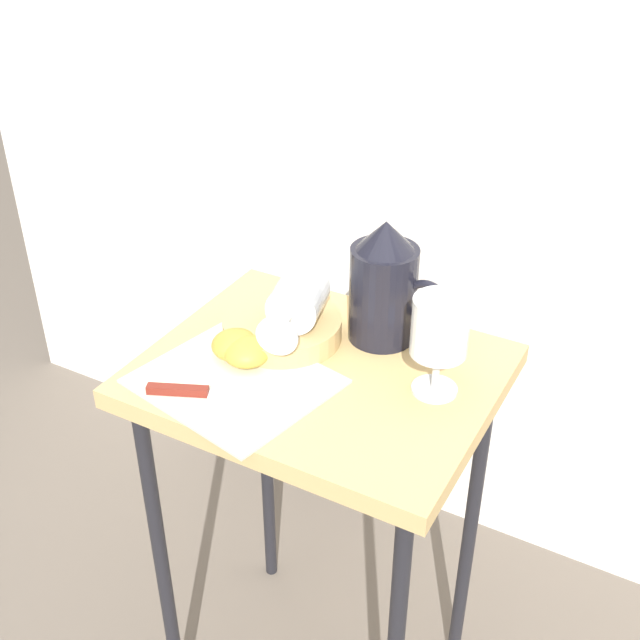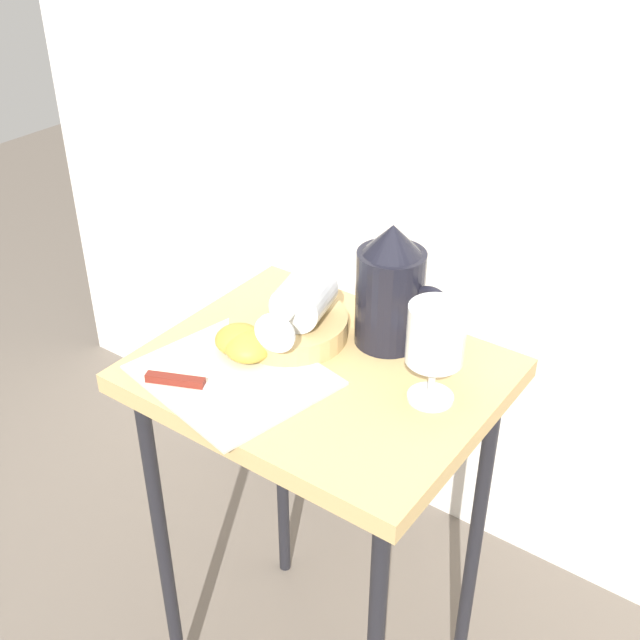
# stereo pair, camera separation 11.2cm
# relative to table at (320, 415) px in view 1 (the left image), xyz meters

# --- Properties ---
(curtain_drape) EXTENTS (2.40, 0.03, 2.12)m
(curtain_drape) POSITION_rel_table_xyz_m (0.00, 0.52, 0.44)
(curtain_drape) COLOR silver
(curtain_drape) RESTS_ON ground_plane
(table) EXTENTS (0.50, 0.40, 0.71)m
(table) POSITION_rel_table_xyz_m (0.00, 0.00, 0.00)
(table) COLOR tan
(table) RESTS_ON ground_plane
(linen_napkin) EXTENTS (0.29, 0.26, 0.00)m
(linen_napkin) POSITION_rel_table_xyz_m (-0.09, -0.09, 0.09)
(linen_napkin) COLOR beige
(linen_napkin) RESTS_ON table
(basket_tray) EXTENTS (0.18, 0.18, 0.03)m
(basket_tray) POSITION_rel_table_xyz_m (-0.09, 0.04, 0.11)
(basket_tray) COLOR tan
(basket_tray) RESTS_ON table
(pitcher) EXTENTS (0.15, 0.10, 0.19)m
(pitcher) POSITION_rel_table_xyz_m (0.04, 0.12, 0.17)
(pitcher) COLOR black
(pitcher) RESTS_ON table
(wine_glass_upright) EXTENTS (0.08, 0.08, 0.15)m
(wine_glass_upright) POSITION_rel_table_xyz_m (0.17, 0.03, 0.19)
(wine_glass_upright) COLOR silver
(wine_glass_upright) RESTS_ON table
(wine_glass_tipped_near) EXTENTS (0.10, 0.16, 0.08)m
(wine_glass_tipped_near) POSITION_rel_table_xyz_m (-0.06, 0.04, 0.16)
(wine_glass_tipped_near) COLOR silver
(wine_glass_tipped_near) RESTS_ON basket_tray
(apple_half_left) EXTENTS (0.07, 0.07, 0.04)m
(apple_half_left) POSITION_rel_table_xyz_m (-0.12, -0.04, 0.11)
(apple_half_left) COLOR #B29938
(apple_half_left) RESTS_ON linen_napkin
(apple_half_right) EXTENTS (0.07, 0.07, 0.04)m
(apple_half_right) POSITION_rel_table_xyz_m (-0.09, -0.05, 0.11)
(apple_half_right) COLOR #B29938
(apple_half_right) RESTS_ON linen_napkin
(knife) EXTENTS (0.22, 0.11, 0.01)m
(knife) POSITION_rel_table_xyz_m (-0.10, -0.14, 0.10)
(knife) COLOR silver
(knife) RESTS_ON linen_napkin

